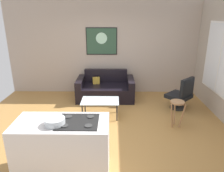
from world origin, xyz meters
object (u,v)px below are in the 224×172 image
at_px(wall_painting, 102,41).
at_px(bar_stool, 177,107).
at_px(mixing_bowl, 55,122).
at_px(armchair, 181,94).
at_px(couch, 106,89).
at_px(coffee_table, 100,102).

bearing_deg(wall_painting, bar_stool, -51.80).
relative_size(bar_stool, mixing_bowl, 2.06).
distance_m(armchair, mixing_bowl, 3.62).
bearing_deg(mixing_bowl, couch, 79.55).
bearing_deg(bar_stool, couch, 134.18).
bearing_deg(coffee_table, couch, 85.99).
xyz_separation_m(coffee_table, armchair, (2.09, 0.43, 0.04)).
bearing_deg(wall_painting, coffee_table, -88.54).
relative_size(couch, wall_painting, 1.77).
distance_m(bar_stool, mixing_bowl, 2.75).
relative_size(couch, mixing_bowl, 5.61).
bearing_deg(wall_painting, mixing_bowl, -97.04).
distance_m(couch, mixing_bowl, 3.34).
bearing_deg(mixing_bowl, armchair, 43.47).
bearing_deg(armchair, coffee_table, -168.44).
distance_m(armchair, bar_stool, 0.99).
bearing_deg(bar_stool, wall_painting, 128.20).
bearing_deg(coffee_table, wall_painting, 91.46).
bearing_deg(armchair, bar_stool, -112.40).
xyz_separation_m(couch, armchair, (2.01, -0.76, 0.14)).
relative_size(coffee_table, wall_painting, 0.97).
height_order(mixing_bowl, wall_painting, wall_painting).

